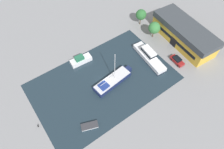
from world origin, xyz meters
name	(u,v)px	position (x,y,z in m)	size (l,w,h in m)	color
ground_plane	(104,82)	(0.00, 0.00, 0.00)	(440.00, 440.00, 0.00)	gray
water_canal	(104,82)	(0.00, 0.00, 0.00)	(24.58, 38.37, 0.01)	#1E2D38
warehouse_building	(184,34)	(1.66, 29.52, 3.11)	(22.53, 10.08, 6.14)	gold
quay_tree_near_building	(154,28)	(-5.25, 23.15, 3.84)	(3.76, 3.76, 5.72)	brown
quay_tree_by_water	(141,15)	(-12.63, 24.02, 3.86)	(3.53, 3.53, 5.64)	brown
parked_car	(177,60)	(6.99, 21.56, 0.84)	(4.62, 2.21, 1.68)	maroon
sailboat_moored	(113,81)	(1.69, 1.91, 0.79)	(4.55, 12.54, 11.05)	#19234C
motor_cruiser	(149,56)	(1.09, 15.67, 1.20)	(12.99, 4.44, 3.36)	white
small_dinghy	(90,126)	(8.72, -10.03, 0.29)	(3.10, 4.44, 0.55)	white
cabin_boat	(81,60)	(-9.75, -1.45, 0.95)	(2.78, 6.47, 2.54)	white
mooring_bollard	(38,126)	(1.57, -20.02, 0.38)	(0.30, 0.30, 0.71)	black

